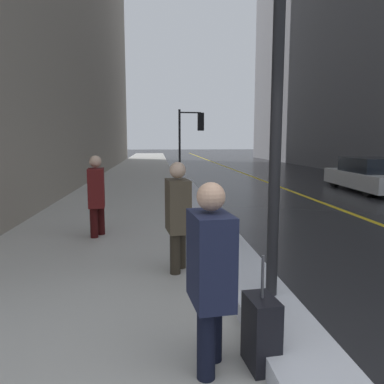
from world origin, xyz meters
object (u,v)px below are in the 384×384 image
Objects in this scene: lamp_post at (278,57)px; parked_car_white at (372,175)px; pedestrian_nearside at (96,192)px; pedestrian_in_glasses at (210,269)px; rolling_suitcase at (261,333)px; pedestrian_trailing at (178,212)px; traffic_light_near at (193,129)px.

lamp_post is 11.60m from parked_car_white.
pedestrian_in_glasses is at bearing 13.06° from pedestrian_nearside.
lamp_post is 0.99× the size of parked_car_white.
pedestrian_nearside is at bearing 125.82° from parked_car_white.
lamp_post is 2.60m from rolling_suitcase.
pedestrian_trailing is at bearing -173.42° from rolling_suitcase.
pedestrian_nearside is 10.75m from parked_car_white.
rolling_suitcase is (-0.39, -0.98, -2.37)m from lamp_post.
pedestrian_in_glasses is 0.98× the size of pedestrian_nearside.
pedestrian_in_glasses is 2.33m from pedestrian_trailing.
rolling_suitcase is at bearing 17.62° from pedestrian_nearside.
lamp_post is 2.83× the size of pedestrian_trailing.
rolling_suitcase is at bearing -99.47° from traffic_light_near.
rolling_suitcase is at bearing -111.64° from lamp_post.
traffic_light_near is at bearing 169.97° from rolling_suitcase.
pedestrian_nearside is at bearing -110.02° from traffic_light_near.
pedestrian_nearside reaches higher than pedestrian_in_glasses.
traffic_light_near is 16.61m from rolling_suitcase.
pedestrian_trailing is at bearing 28.04° from pedestrian_nearside.
pedestrian_trailing reaches higher than parked_car_white.
rolling_suitcase is (0.54, -2.35, -0.56)m from pedestrian_trailing.
lamp_post reaches higher than pedestrian_in_glasses.
traffic_light_near is at bearing 47.42° from parked_car_white.
lamp_post is 15.46m from traffic_light_near.
pedestrian_nearside reaches higher than parked_car_white.
parked_car_white is (6.02, -6.19, -1.87)m from traffic_light_near.
pedestrian_trailing is 2.55m from pedestrian_nearside.
parked_car_white is at bearing 116.20° from pedestrian_nearside.
lamp_post reaches higher than pedestrian_nearside.
pedestrian_in_glasses is (-0.81, -0.96, -1.82)m from lamp_post.
traffic_light_near is 14.26m from pedestrian_trailing.
pedestrian_trailing is (-0.93, 1.36, -1.81)m from lamp_post.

